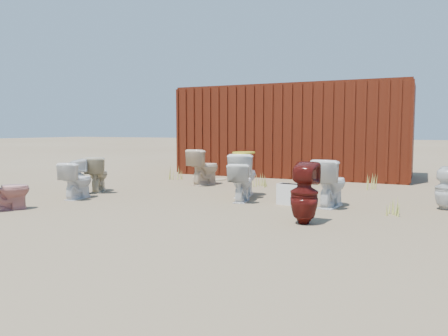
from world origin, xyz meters
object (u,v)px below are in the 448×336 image
at_px(toilet_front_a, 77,180).
at_px(toilet_back_beige_right, 204,167).
at_px(toilet_back_yellowlid, 244,175).
at_px(loose_tank, 293,195).
at_px(shipping_container, 294,131).
at_px(toilet_front_pink, 7,190).
at_px(toilet_back_a, 77,177).
at_px(toilet_front_maroon, 304,193).
at_px(toilet_front_e, 330,183).
at_px(toilet_back_beige_left, 97,174).
at_px(toilet_front_c, 241,182).
at_px(toilet_back_e, 445,188).

relative_size(toilet_front_a, toilet_back_beige_right, 0.82).
bearing_deg(toilet_back_yellowlid, loose_tank, 142.77).
bearing_deg(shipping_container, toilet_back_yellowlid, -86.87).
relative_size(toilet_front_a, loose_tank, 1.32).
relative_size(shipping_container, toilet_front_pink, 9.36).
bearing_deg(toilet_back_a, toilet_front_maroon, -160.80).
relative_size(toilet_front_maroon, loose_tank, 1.64).
distance_m(toilet_front_pink, toilet_front_e, 5.07).
height_order(toilet_back_a, toilet_back_beige_left, toilet_back_beige_left).
distance_m(toilet_front_e, toilet_back_beige_left, 4.56).
xyz_separation_m(toilet_back_a, toilet_back_beige_right, (1.52, 2.35, 0.06)).
bearing_deg(loose_tank, toilet_front_c, -171.18).
relative_size(toilet_back_beige_left, loose_tank, 1.41).
bearing_deg(toilet_front_a, toilet_back_beige_right, -119.18).
bearing_deg(toilet_front_c, toilet_front_a, 8.47).
xyz_separation_m(toilet_front_maroon, toilet_back_yellowlid, (-1.64, 1.90, -0.01)).
xyz_separation_m(shipping_container, loose_tank, (1.33, -4.79, -1.02)).
relative_size(shipping_container, toilet_back_yellowlid, 7.47).
bearing_deg(toilet_front_pink, shipping_container, -79.14).
distance_m(toilet_front_pink, loose_tank, 4.50).
xyz_separation_m(toilet_front_pink, loose_tank, (3.88, 2.29, -0.15)).
relative_size(toilet_back_e, loose_tank, 1.34).
distance_m(toilet_front_a, toilet_front_pink, 1.32).
relative_size(toilet_front_c, toilet_back_beige_left, 0.95).
relative_size(toilet_front_a, toilet_back_a, 0.96).
bearing_deg(toilet_front_maroon, toilet_back_a, -8.75).
relative_size(toilet_front_pink, toilet_front_e, 0.83).
xyz_separation_m(toilet_front_c, toilet_back_e, (3.18, 0.61, 0.00)).
relative_size(toilet_front_pink, toilet_back_beige_right, 0.80).
bearing_deg(shipping_container, toilet_front_e, -67.64).
bearing_deg(toilet_front_c, shipping_container, -95.71).
xyz_separation_m(toilet_front_e, toilet_back_a, (-4.66, -0.72, -0.04)).
xyz_separation_m(toilet_back_beige_right, toilet_back_yellowlid, (1.44, -1.17, -0.00)).
bearing_deg(toilet_back_beige_left, toilet_back_a, 48.21).
bearing_deg(toilet_front_e, toilet_front_maroon, 95.54).
bearing_deg(toilet_back_yellowlid, toilet_front_maroon, 120.56).
bearing_deg(toilet_back_e, toilet_front_pink, 46.34).
distance_m(toilet_front_a, loose_tank, 3.84).
bearing_deg(toilet_back_beige_left, toilet_back_yellowlid, 164.69).
bearing_deg(toilet_back_e, toilet_back_beige_left, 28.07).
height_order(toilet_front_pink, loose_tank, toilet_front_pink).
height_order(toilet_back_beige_right, toilet_back_e, toilet_back_beige_right).
height_order(toilet_front_a, toilet_back_a, toilet_back_a).
bearing_deg(loose_tank, toilet_back_a, -163.30).
bearing_deg(loose_tank, toilet_back_beige_right, 153.76).
bearing_deg(loose_tank, toilet_front_a, -157.06).
relative_size(toilet_back_beige_right, toilet_back_e, 1.20).
bearing_deg(toilet_front_c, toilet_front_e, 173.49).
bearing_deg(toilet_back_beige_right, toilet_front_a, 78.67).
bearing_deg(toilet_front_pink, toilet_front_maroon, -137.21).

